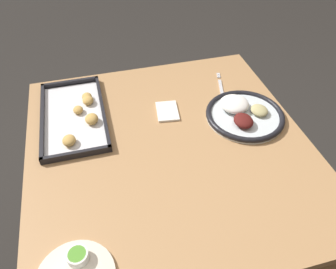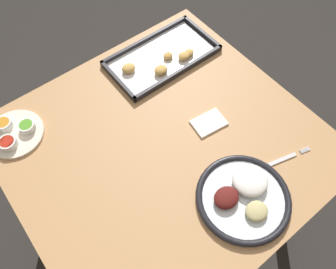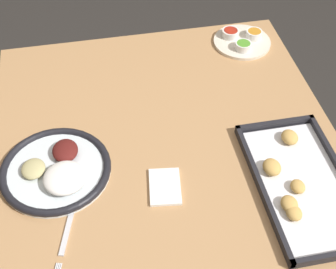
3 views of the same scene
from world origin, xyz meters
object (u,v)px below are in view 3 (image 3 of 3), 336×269
(saucer_plate, at_px, (242,40))
(napkin, at_px, (165,187))
(baking_tray, at_px, (299,182))
(dinner_plate, at_px, (57,170))
(fork, at_px, (66,234))

(saucer_plate, bearing_deg, napkin, -34.14)
(saucer_plate, height_order, baking_tray, baking_tray)
(dinner_plate, bearing_deg, fork, 4.39)
(fork, height_order, baking_tray, baking_tray)
(fork, height_order, napkin, napkin)
(fork, xyz_separation_m, saucer_plate, (-0.62, 0.60, 0.01))
(saucer_plate, height_order, napkin, saucer_plate)
(baking_tray, distance_m, napkin, 0.33)
(dinner_plate, height_order, napkin, dinner_plate)
(dinner_plate, height_order, saucer_plate, dinner_plate)
(dinner_plate, bearing_deg, napkin, 69.65)
(napkin, bearing_deg, baking_tray, 80.67)
(napkin, bearing_deg, fork, -70.40)
(baking_tray, bearing_deg, saucer_plate, 176.65)
(fork, relative_size, napkin, 1.59)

